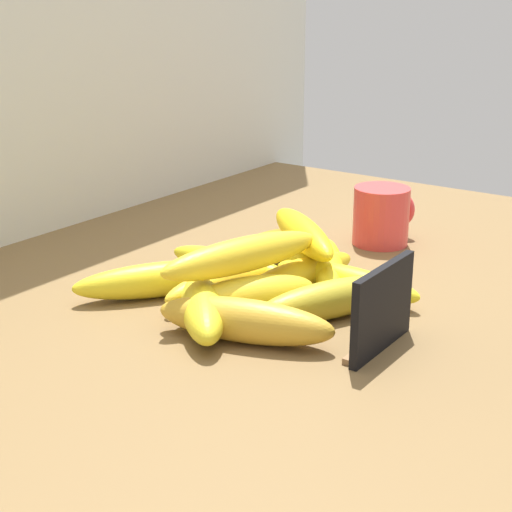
% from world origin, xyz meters
% --- Properties ---
extents(counter_top, '(1.10, 0.76, 0.03)m').
position_xyz_m(counter_top, '(0.00, 0.00, 0.01)').
color(counter_top, brown).
rests_on(counter_top, ground).
extents(chalkboard_sign, '(0.11, 0.02, 0.08)m').
position_xyz_m(chalkboard_sign, '(-0.09, -0.17, 0.07)').
color(chalkboard_sign, black).
rests_on(chalkboard_sign, counter_top).
extents(coffee_mug, '(0.09, 0.07, 0.08)m').
position_xyz_m(coffee_mug, '(0.21, -0.02, 0.07)').
color(coffee_mug, '#E44141').
rests_on(coffee_mug, counter_top).
extents(banana_0, '(0.19, 0.07, 0.04)m').
position_xyz_m(banana_0, '(-0.01, -0.03, 0.05)').
color(banana_0, gold).
rests_on(banana_0, counter_top).
extents(banana_1, '(0.16, 0.07, 0.04)m').
position_xyz_m(banana_1, '(-0.08, 0.03, 0.05)').
color(banana_1, yellow).
rests_on(banana_1, counter_top).
extents(banana_2, '(0.16, 0.12, 0.04)m').
position_xyz_m(banana_2, '(-0.10, -0.02, 0.05)').
color(banana_2, gold).
rests_on(banana_2, counter_top).
extents(banana_3, '(0.18, 0.14, 0.04)m').
position_xyz_m(banana_3, '(-0.11, 0.09, 0.05)').
color(banana_3, yellow).
rests_on(banana_3, counter_top).
extents(banana_4, '(0.09, 0.18, 0.04)m').
position_xyz_m(banana_4, '(-0.15, -0.05, 0.05)').
color(banana_4, gold).
rests_on(banana_4, counter_top).
extents(banana_5, '(0.14, 0.14, 0.04)m').
position_xyz_m(banana_5, '(-0.15, -0.00, 0.05)').
color(banana_5, yellow).
rests_on(banana_5, counter_top).
extents(banana_6, '(0.03, 0.17, 0.03)m').
position_xyz_m(banana_6, '(-0.02, 0.06, 0.05)').
color(banana_6, gold).
rests_on(banana_6, counter_top).
extents(banana_7, '(0.17, 0.03, 0.03)m').
position_xyz_m(banana_7, '(0.05, 0.07, 0.05)').
color(banana_7, '#A97D1C').
rests_on(banana_7, counter_top).
extents(banana_8, '(0.18, 0.13, 0.03)m').
position_xyz_m(banana_8, '(0.04, -0.04, 0.05)').
color(banana_8, yellow).
rests_on(banana_8, counter_top).
extents(banana_9, '(0.18, 0.11, 0.04)m').
position_xyz_m(banana_9, '(-0.05, -0.09, 0.05)').
color(banana_9, gold).
rests_on(banana_9, counter_top).
extents(banana_10, '(0.11, 0.16, 0.03)m').
position_xyz_m(banana_10, '(0.05, 0.01, 0.05)').
color(banana_10, yellow).
rests_on(banana_10, counter_top).
extents(banana_11, '(0.04, 0.18, 0.03)m').
position_xyz_m(banana_11, '(0.01, -0.07, 0.05)').
color(banana_11, yellow).
rests_on(banana_11, counter_top).
extents(banana_12, '(0.14, 0.16, 0.04)m').
position_xyz_m(banana_12, '(0.04, 0.00, 0.08)').
color(banana_12, yellow).
rests_on(banana_12, banana_10).
extents(banana_13, '(0.20, 0.10, 0.04)m').
position_xyz_m(banana_13, '(-0.09, -0.01, 0.09)').
color(banana_13, yellow).
rests_on(banana_13, banana_2).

